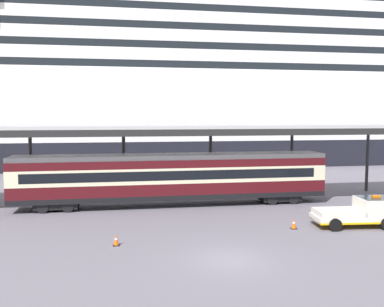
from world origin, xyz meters
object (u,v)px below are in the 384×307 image
(service_truck, at_px, (362,211))
(traffic_cone_mid, at_px, (116,240))
(traffic_cone_near, at_px, (294,224))
(train_carriage, at_px, (172,177))
(cruise_ship, at_px, (193,88))

(service_truck, distance_m, traffic_cone_mid, 15.70)
(service_truck, bearing_deg, traffic_cone_mid, -174.66)
(traffic_cone_near, bearing_deg, traffic_cone_mid, -171.75)
(service_truck, height_order, traffic_cone_mid, service_truck)
(train_carriage, bearing_deg, cruise_ship, 77.77)
(cruise_ship, bearing_deg, traffic_cone_near, -91.13)
(traffic_cone_mid, bearing_deg, service_truck, 5.34)
(service_truck, bearing_deg, traffic_cone_near, 178.22)
(cruise_ship, height_order, service_truck, cruise_ship)
(cruise_ship, distance_m, service_truck, 44.81)
(cruise_ship, distance_m, traffic_cone_mid, 47.74)
(train_carriage, relative_size, traffic_cone_near, 35.74)
(train_carriage, xyz_separation_m, service_truck, (11.33, -8.24, -1.32))
(traffic_cone_near, relative_size, traffic_cone_mid, 1.07)
(service_truck, distance_m, traffic_cone_near, 4.62)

